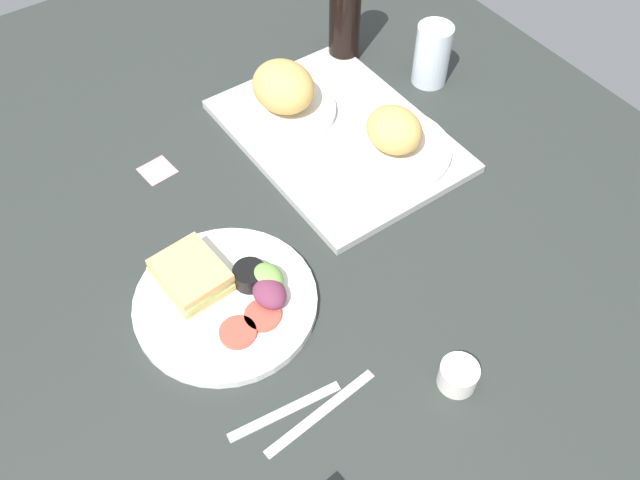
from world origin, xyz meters
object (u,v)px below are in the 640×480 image
at_px(bread_plate_far, 393,139).
at_px(serving_tray, 338,135).
at_px(fork, 285,411).
at_px(drinking_glass, 432,55).
at_px(soda_bottle, 345,7).
at_px(plate_with_salad, 225,295).
at_px(sticky_note, 157,170).
at_px(bread_plate_near, 284,93).
at_px(espresso_cup, 458,376).
at_px(knife, 321,412).

bearing_deg(bread_plate_far, serving_tray, -152.30).
distance_m(bread_plate_far, fork, 0.53).
bearing_deg(drinking_glass, bread_plate_far, -56.55).
distance_m(soda_bottle, fork, 0.82).
height_order(bread_plate_far, plate_with_salad, bread_plate_far).
relative_size(fork, sticky_note, 3.04).
xyz_separation_m(bread_plate_near, plate_with_salad, (0.31, -0.31, -0.04)).
bearing_deg(soda_bottle, serving_tray, -38.37).
relative_size(soda_bottle, fork, 1.39).
xyz_separation_m(espresso_cup, sticky_note, (-0.62, -0.17, -0.02)).
bearing_deg(sticky_note, fork, -6.56).
xyz_separation_m(serving_tray, bread_plate_far, (0.10, 0.05, 0.04)).
height_order(soda_bottle, sticky_note, soda_bottle).
relative_size(serving_tray, espresso_cup, 8.04).
bearing_deg(espresso_cup, fork, -113.98).
height_order(drinking_glass, soda_bottle, soda_bottle).
bearing_deg(espresso_cup, bread_plate_far, 153.48).
height_order(bread_plate_far, sticky_note, bread_plate_far).
bearing_deg(espresso_cup, drinking_glass, 143.19).
bearing_deg(fork, espresso_cup, -17.25).
bearing_deg(plate_with_salad, sticky_note, 173.51).
distance_m(serving_tray, knife, 0.55).
height_order(soda_bottle, fork, soda_bottle).
bearing_deg(espresso_cup, serving_tray, 163.24).
bearing_deg(plate_with_salad, knife, 3.84).
xyz_separation_m(drinking_glass, espresso_cup, (0.54, -0.41, -0.04)).
distance_m(espresso_cup, sticky_note, 0.65).
height_order(bread_plate_near, sticky_note, bread_plate_near).
bearing_deg(knife, bread_plate_far, 35.61).
bearing_deg(espresso_cup, soda_bottle, 156.34).
distance_m(drinking_glass, fork, 0.78).
height_order(plate_with_salad, drinking_glass, drinking_glass).
xyz_separation_m(bread_plate_far, soda_bottle, (-0.30, 0.10, 0.07)).
distance_m(bread_plate_near, knife, 0.62).
bearing_deg(bread_plate_far, sticky_note, -120.08).
xyz_separation_m(knife, sticky_note, (-0.55, 0.02, -0.00)).
height_order(soda_bottle, espresso_cup, soda_bottle).
relative_size(bread_plate_near, bread_plate_far, 0.89).
relative_size(serving_tray, soda_bottle, 1.90).
height_order(plate_with_salad, knife, plate_with_salad).
relative_size(bread_plate_far, espresso_cup, 3.85).
height_order(bread_plate_near, espresso_cup, bread_plate_near).
relative_size(bread_plate_near, drinking_glass, 1.52).
bearing_deg(fork, soda_bottle, 55.19).
relative_size(serving_tray, drinking_glass, 3.57).
bearing_deg(fork, knife, -30.14).
height_order(serving_tray, espresso_cup, espresso_cup).
distance_m(bread_plate_near, plate_with_salad, 0.43).
relative_size(drinking_glass, fork, 0.74).
bearing_deg(soda_bottle, plate_with_salad, -52.12).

